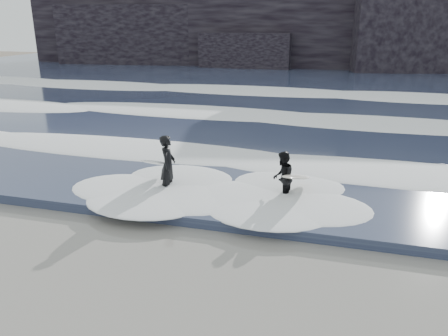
{
  "coord_description": "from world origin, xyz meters",
  "views": [
    {
      "loc": [
        2.95,
        -7.02,
        5.35
      ],
      "look_at": [
        -0.45,
        5.29,
        1.0
      ],
      "focal_mm": 35.0,
      "sensor_mm": 36.0,
      "label": 1
    }
  ],
  "objects": [
    {
      "name": "foam_mid",
      "position": [
        0.0,
        16.0,
        0.42
      ],
      "size": [
        60.0,
        4.0,
        0.24
      ],
      "primitive_type": "ellipsoid",
      "color": "white",
      "rests_on": "sea"
    },
    {
      "name": "headland",
      "position": [
        0.0,
        46.0,
        5.0
      ],
      "size": [
        70.0,
        9.0,
        10.0
      ],
      "primitive_type": "cube",
      "color": "black",
      "rests_on": "ground"
    },
    {
      "name": "surfer_left",
      "position": [
        -2.32,
        5.15,
        0.98
      ],
      "size": [
        1.01,
        2.09,
        1.95
      ],
      "color": "black",
      "rests_on": "ground"
    },
    {
      "name": "sea",
      "position": [
        0.0,
        29.0,
        0.15
      ],
      "size": [
        90.0,
        52.0,
        0.3
      ],
      "primitive_type": "cube",
      "color": "#2C344E",
      "rests_on": "ground"
    },
    {
      "name": "ground",
      "position": [
        0.0,
        0.0,
        0.0
      ],
      "size": [
        120.0,
        120.0,
        0.0
      ],
      "primitive_type": "plane",
      "color": "brown",
      "rests_on": "ground"
    },
    {
      "name": "surfer_right",
      "position": [
        1.42,
        5.44,
        0.82
      ],
      "size": [
        1.24,
        2.22,
        1.62
      ],
      "color": "black",
      "rests_on": "ground"
    },
    {
      "name": "foam_far",
      "position": [
        0.0,
        25.0,
        0.45
      ],
      "size": [
        60.0,
        4.8,
        0.3
      ],
      "primitive_type": "ellipsoid",
      "color": "white",
      "rests_on": "sea"
    },
    {
      "name": "foam_near",
      "position": [
        0.0,
        9.0,
        0.4
      ],
      "size": [
        60.0,
        3.2,
        0.2
      ],
      "primitive_type": "ellipsoid",
      "color": "white",
      "rests_on": "sea"
    }
  ]
}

